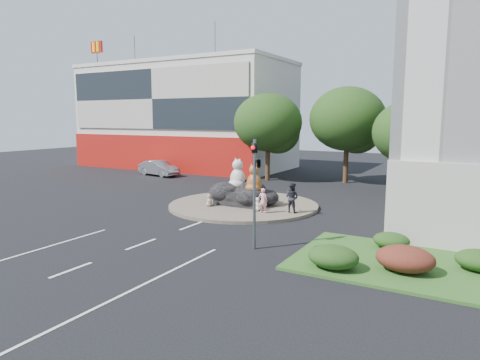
% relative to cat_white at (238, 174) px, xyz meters
% --- Properties ---
extents(ground, '(120.00, 120.00, 0.00)m').
position_rel_cat_white_xyz_m(ground, '(0.60, -10.28, -2.18)').
color(ground, black).
rests_on(ground, ground).
extents(roundabout_island, '(10.00, 10.00, 0.20)m').
position_rel_cat_white_xyz_m(roundabout_island, '(0.60, -0.28, -2.08)').
color(roundabout_island, brown).
rests_on(roundabout_island, ground).
extents(rock_plinth, '(3.20, 2.60, 0.90)m').
position_rel_cat_white_xyz_m(rock_plinth, '(0.60, -0.28, -1.53)').
color(rock_plinth, black).
rests_on(rock_plinth, roundabout_island).
extents(shophouse_block, '(25.20, 12.30, 17.40)m').
position_rel_cat_white_xyz_m(shophouse_block, '(-17.40, 17.63, 4.00)').
color(shophouse_block, beige).
rests_on(shophouse_block, ground).
extents(grass_verge, '(10.00, 6.00, 0.12)m').
position_rel_cat_white_xyz_m(grass_verge, '(12.60, -7.28, -2.12)').
color(grass_verge, '#21501A').
rests_on(grass_verge, ground).
extents(tree_left, '(6.46, 6.46, 8.27)m').
position_rel_cat_white_xyz_m(tree_left, '(-3.33, 11.78, 3.07)').
color(tree_left, '#382314').
rests_on(tree_left, ground).
extents(tree_mid, '(6.84, 6.84, 8.76)m').
position_rel_cat_white_xyz_m(tree_mid, '(3.67, 13.78, 3.38)').
color(tree_mid, '#382314').
rests_on(tree_mid, ground).
extents(tree_right, '(5.70, 5.70, 7.30)m').
position_rel_cat_white_xyz_m(tree_right, '(9.67, 9.78, 2.45)').
color(tree_right, '#382314').
rests_on(tree_right, ground).
extents(hedge_near_green, '(2.00, 1.60, 0.90)m').
position_rel_cat_white_xyz_m(hedge_near_green, '(9.60, -9.28, -1.61)').
color(hedge_near_green, '#1A3C13').
rests_on(hedge_near_green, grass_verge).
extents(hedge_red, '(2.20, 1.76, 0.99)m').
position_rel_cat_white_xyz_m(hedge_red, '(12.10, -8.28, -1.57)').
color(hedge_red, '#4C1914').
rests_on(hedge_red, grass_verge).
extents(hedge_mid_green, '(1.80, 1.44, 0.81)m').
position_rel_cat_white_xyz_m(hedge_mid_green, '(14.60, -6.78, -1.66)').
color(hedge_mid_green, '#1A3C13').
rests_on(hedge_mid_green, grass_verge).
extents(hedge_back_green, '(1.60, 1.28, 0.72)m').
position_rel_cat_white_xyz_m(hedge_back_green, '(11.10, -5.48, -1.70)').
color(hedge_back_green, '#1A3C13').
rests_on(hedge_back_green, grass_verge).
extents(traffic_light, '(0.44, 1.24, 5.00)m').
position_rel_cat_white_xyz_m(traffic_light, '(5.70, -8.28, 1.44)').
color(traffic_light, '#595B60').
rests_on(traffic_light, ground).
extents(street_lamp, '(2.34, 0.22, 8.06)m').
position_rel_cat_white_xyz_m(street_lamp, '(13.42, -2.28, 2.37)').
color(street_lamp, '#595B60').
rests_on(street_lamp, ground).
extents(cat_white, '(1.59, 1.48, 2.16)m').
position_rel_cat_white_xyz_m(cat_white, '(0.00, 0.00, 0.00)').
color(cat_white, beige).
rests_on(cat_white, rock_plinth).
extents(cat_tabby, '(1.23, 1.09, 1.94)m').
position_rel_cat_white_xyz_m(cat_tabby, '(1.64, -0.72, -0.11)').
color(cat_tabby, '#BB4E27').
rests_on(cat_tabby, rock_plinth).
extents(kitten_calico, '(0.65, 0.66, 0.83)m').
position_rel_cat_white_xyz_m(kitten_calico, '(-0.96, -2.08, -1.56)').
color(kitten_calico, beige).
rests_on(kitten_calico, roundabout_island).
extents(kitten_white, '(0.71, 0.70, 0.89)m').
position_rel_cat_white_xyz_m(kitten_white, '(2.42, -1.80, -1.53)').
color(kitten_white, silver).
rests_on(kitten_white, roundabout_island).
extents(pedestrian_pink, '(0.57, 0.39, 1.53)m').
position_rel_cat_white_xyz_m(pedestrian_pink, '(3.02, -2.17, -1.21)').
color(pedestrian_pink, pink).
rests_on(pedestrian_pink, roundabout_island).
extents(pedestrian_dark, '(0.99, 0.82, 1.84)m').
position_rel_cat_white_xyz_m(pedestrian_dark, '(4.47, -1.15, -1.06)').
color(pedestrian_dark, '#23212A').
rests_on(pedestrian_dark, roundabout_island).
extents(parked_car, '(5.05, 2.53, 1.59)m').
position_rel_cat_white_xyz_m(parked_car, '(-14.58, 9.06, -1.39)').
color(parked_car, '#9FA2A6').
rests_on(parked_car, ground).
extents(litter_bin, '(0.46, 0.46, 0.66)m').
position_rel_cat_white_xyz_m(litter_bin, '(8.93, -8.97, -1.73)').
color(litter_bin, black).
rests_on(litter_bin, grass_verge).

